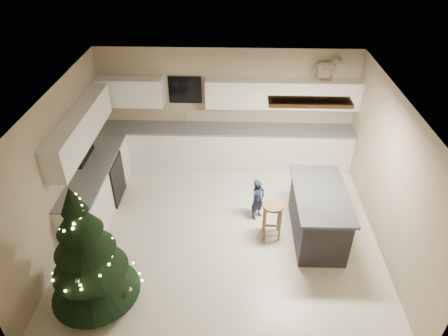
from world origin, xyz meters
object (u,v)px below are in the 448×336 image
Objects in this scene: island at (318,214)px; bar_stool at (272,212)px; rocking_horse at (327,69)px; christmas_tree at (88,259)px; toddler at (258,199)px.

bar_stool is at bearing -176.77° from island.
christmas_tree is at bearing 122.16° from rocking_horse.
rocking_horse is (0.32, 2.38, 1.78)m from island.
bar_stool is (-0.81, -0.05, 0.06)m from island.
christmas_tree is at bearing -156.29° from island.
toddler is at bearing 131.38° from rocking_horse.
toddler is (-0.23, 0.49, -0.11)m from bar_stool.
christmas_tree is (-3.52, -1.55, 0.40)m from island.
christmas_tree reaches higher than island.
island is at bearing 3.23° from bar_stool.
bar_stool is 0.33× the size of christmas_tree.
rocking_horse is at bearing 10.21° from toddler.
toddler is at bearing 156.83° from island.
toddler is at bearing 115.47° from bar_stool.
island reaches higher than toddler.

